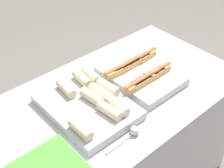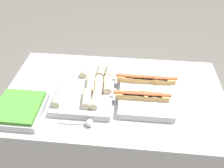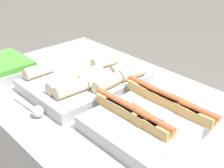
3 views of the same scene
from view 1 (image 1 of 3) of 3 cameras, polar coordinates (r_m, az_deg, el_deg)
name	(u,v)px [view 1 (image 1 of 3)]	position (r m, az deg, el deg)	size (l,w,h in m)	color
counter	(114,147)	(2.00, 0.33, -11.40)	(1.45, 0.81, 0.87)	#B7BABF
tray_hotdogs	(140,74)	(1.77, 5.15, 1.87)	(0.40, 0.44, 0.10)	#B7BABF
tray_wraps	(89,103)	(1.58, -4.30, -3.57)	(0.36, 0.49, 0.10)	#B7BABF
serving_spoon_near	(133,132)	(1.46, 3.80, -8.83)	(0.20, 0.05, 0.05)	silver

